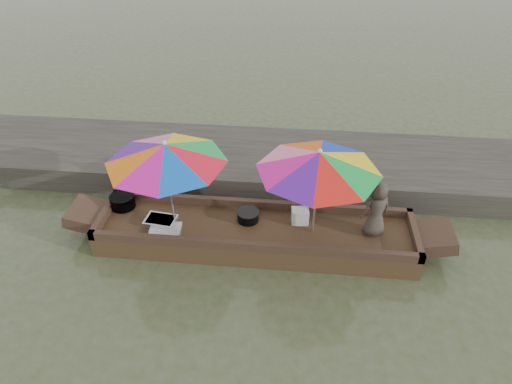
# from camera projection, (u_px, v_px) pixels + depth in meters

# --- Properties ---
(water) EXTENTS (80.00, 80.00, 0.00)m
(water) POSITION_uv_depth(u_px,v_px,m) (255.00, 243.00, 7.75)
(water) COLOR #3A4825
(water) RESTS_ON ground
(dock) EXTENTS (22.00, 2.20, 0.50)m
(dock) POSITION_uv_depth(u_px,v_px,m) (267.00, 163.00, 9.39)
(dock) COLOR #2D2B26
(dock) RESTS_ON ground
(boat_hull) EXTENTS (5.24, 1.20, 0.35)m
(boat_hull) POSITION_uv_depth(u_px,v_px,m) (255.00, 235.00, 7.65)
(boat_hull) COLOR #382718
(boat_hull) RESTS_ON water
(cooking_pot) EXTENTS (0.43, 0.43, 0.23)m
(cooking_pot) POSITION_uv_depth(u_px,v_px,m) (123.00, 201.00, 7.95)
(cooking_pot) COLOR black
(cooking_pot) RESTS_ON boat_hull
(tray_crayfish) EXTENTS (0.55, 0.41, 0.09)m
(tray_crayfish) POSITION_uv_depth(u_px,v_px,m) (161.00, 221.00, 7.62)
(tray_crayfish) COLOR silver
(tray_crayfish) RESTS_ON boat_hull
(tray_scallop) EXTENTS (0.55, 0.41, 0.06)m
(tray_scallop) POSITION_uv_depth(u_px,v_px,m) (166.00, 230.00, 7.45)
(tray_scallop) COLOR silver
(tray_scallop) RESTS_ON boat_hull
(charcoal_grill) EXTENTS (0.36, 0.36, 0.17)m
(charcoal_grill) POSITION_uv_depth(u_px,v_px,m) (248.00, 216.00, 7.66)
(charcoal_grill) COLOR black
(charcoal_grill) RESTS_ON boat_hull
(supply_bag) EXTENTS (0.30, 0.25, 0.26)m
(supply_bag) POSITION_uv_depth(u_px,v_px,m) (300.00, 216.00, 7.59)
(supply_bag) COLOR silver
(supply_bag) RESTS_ON boat_hull
(vendor) EXTENTS (0.57, 0.48, 0.98)m
(vendor) POSITION_uv_depth(u_px,v_px,m) (376.00, 209.00, 7.16)
(vendor) COLOR #3F372E
(vendor) RESTS_ON boat_hull
(umbrella_bow) EXTENTS (2.15, 2.15, 1.55)m
(umbrella_bow) POSITION_uv_depth(u_px,v_px,m) (170.00, 184.00, 7.22)
(umbrella_bow) COLOR green
(umbrella_bow) RESTS_ON boat_hull
(umbrella_stern) EXTENTS (2.05, 2.05, 1.55)m
(umbrella_stern) POSITION_uv_depth(u_px,v_px,m) (316.00, 193.00, 7.02)
(umbrella_stern) COLOR yellow
(umbrella_stern) RESTS_ON boat_hull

